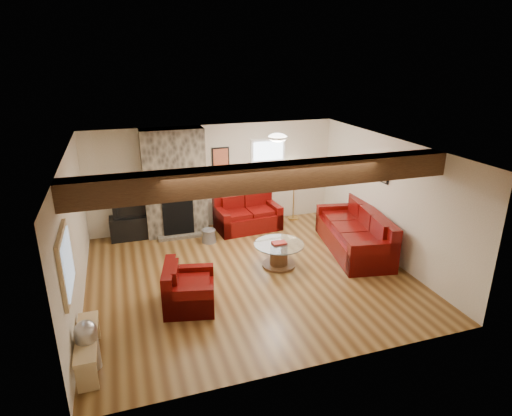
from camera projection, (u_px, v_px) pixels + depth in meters
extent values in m
plane|color=brown|center=(249.00, 275.00, 8.30)|extent=(8.00, 8.00, 0.00)
plane|color=white|center=(248.00, 148.00, 7.45)|extent=(8.00, 8.00, 0.00)
plane|color=beige|center=(215.00, 176.00, 10.33)|extent=(8.00, 0.00, 8.00)
plane|color=beige|center=(312.00, 287.00, 5.41)|extent=(8.00, 0.00, 8.00)
plane|color=beige|center=(73.00, 235.00, 7.00)|extent=(0.00, 7.50, 7.50)
plane|color=beige|center=(388.00, 199.00, 8.75)|extent=(0.00, 7.50, 7.50)
cube|color=#321B0F|center=(272.00, 176.00, 6.40)|extent=(6.00, 0.36, 0.38)
cube|color=#332E28|center=(175.00, 183.00, 9.82)|extent=(1.40, 0.50, 2.50)
cube|color=black|center=(178.00, 219.00, 9.86)|extent=(0.70, 0.06, 0.90)
cube|color=#332E28|center=(180.00, 236.00, 9.96)|extent=(1.00, 0.25, 0.08)
cylinder|color=#452B16|center=(279.00, 265.00, 8.65)|extent=(0.67, 0.67, 0.04)
cylinder|color=#452B16|center=(279.00, 256.00, 8.58)|extent=(0.36, 0.36, 0.44)
cylinder|color=white|center=(279.00, 244.00, 8.49)|extent=(1.00, 1.00, 0.02)
cube|color=maroon|center=(279.00, 243.00, 8.48)|extent=(0.28, 0.20, 0.03)
cube|color=black|center=(134.00, 227.00, 9.89)|extent=(1.08, 0.43, 0.54)
imported|color=black|center=(132.00, 206.00, 9.71)|extent=(0.88, 0.11, 0.50)
cylinder|color=tan|center=(293.00, 218.00, 11.13)|extent=(0.27, 0.27, 0.03)
cylinder|color=tan|center=(294.00, 194.00, 10.91)|extent=(0.03, 0.03, 1.36)
cone|color=beige|center=(295.00, 167.00, 10.67)|extent=(0.39, 0.39, 0.27)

